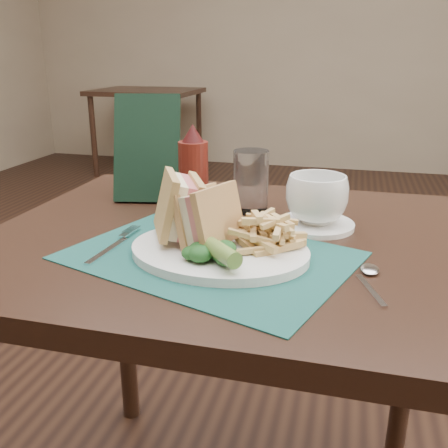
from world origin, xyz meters
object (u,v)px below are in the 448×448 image
Objects in this scene: placemat at (209,256)px; saucer at (315,224)px; sandwich_half_a at (166,207)px; ketchup_bottle at (193,169)px; table_main at (228,399)px; coffee_cup at (317,199)px; table_bg_left at (148,131)px; drinking_glass at (251,181)px; check_presenter at (147,148)px; sandwich_half_b at (199,213)px; plate at (219,251)px.

placemat is 0.25m from saucer.
sandwich_half_a is 0.62× the size of ketchup_bottle.
coffee_cup reaches higher than table_main.
table_main and table_bg_left have the same top height.
table_main is 0.46m from drinking_glass.
table_main is at bearing 88.12° from placemat.
coffee_cup is at bearing 50.68° from placemat.
check_presenter reaches higher than placemat.
coffee_cup is 0.49× the size of check_presenter.
ketchup_bottle is (1.52, -3.33, 0.47)m from table_bg_left.
table_main is 8.71× the size of sandwich_half_b.
table_bg_left is 6.92× the size of drinking_glass.
table_bg_left is 3.93m from placemat.
table_main is at bearing -153.20° from coffee_cup.
drinking_glass is 0.70× the size of ketchup_bottle.
table_main is 3.73× the size of check_presenter.
coffee_cup is at bearing 9.44° from sandwich_half_a.
plate is 2.90× the size of sandwich_half_b.
sandwich_half_b is 0.22m from ketchup_bottle.
check_presenter is at bearing 142.34° from table_main.
table_bg_left is at bearing 114.58° from ketchup_bottle.
coffee_cup is at bearing -62.09° from table_bg_left.
table_bg_left is at bearing 86.81° from sandwich_half_a.
plate is (0.02, 0.00, 0.01)m from placemat.
table_bg_left is 3.69m from ketchup_bottle.
sandwich_half_a is 0.26m from drinking_glass.
sandwich_half_a is 0.98× the size of coffee_cup.
sandwich_half_a is 0.30m from saucer.
plate is at bearing 7.40° from sandwich_half_b.
table_main is 0.42m from saucer.
table_bg_left is 6.00× the size of saucer.
table_bg_left is 3.70m from drinking_glass.
sandwich_half_a is 0.30m from coffee_cup.
check_presenter is at bearing 149.64° from sandwich_half_b.
sandwich_half_a is at bearing -66.44° from table_bg_left.
placemat is at bearing -91.88° from table_main.
saucer is (0.24, 0.17, -0.07)m from sandwich_half_a.
placemat is 1.49× the size of plate.
coffee_cup is at bearing -26.06° from drinking_glass.
drinking_glass is at bearing 85.72° from table_main.
saucer reaches higher than placemat.
table_bg_left is 3.83m from coffee_cup.
saucer reaches higher than table_bg_left.
sandwich_half_a is 1.12× the size of sandwich_half_b.
drinking_glass is (-0.14, 0.07, 0.06)m from saucer.
saucer is at bearing -26.63° from check_presenter.
sandwich_half_a is 0.77× the size of saucer.
plate is 2.59× the size of sandwich_half_a.
ketchup_bottle is at bearing 133.41° from table_main.
placemat is 3.88× the size of sandwich_half_a.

